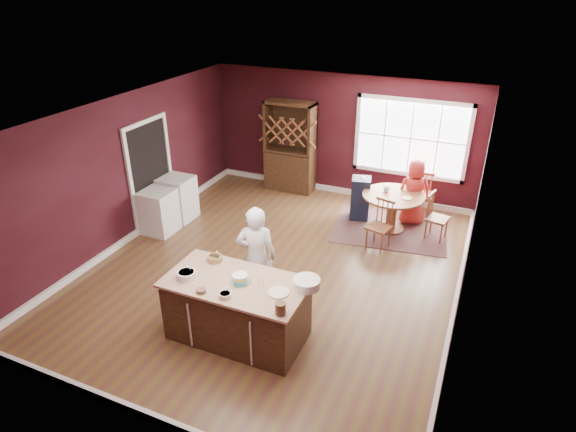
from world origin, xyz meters
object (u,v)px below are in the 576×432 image
at_px(toddler, 361,180).
at_px(chair_south, 379,225).
at_px(kitchen_island, 237,310).
at_px(layer_cake, 240,279).
at_px(washer, 159,212).
at_px(high_chair, 360,198).
at_px(dining_table, 392,205).
at_px(seated_woman, 414,192).
at_px(chair_east, 438,217).
at_px(chair_north, 422,193).
at_px(dryer, 178,198).
at_px(baker, 256,257).
at_px(hutch, 290,147).

bearing_deg(toddler, chair_south, -59.43).
xyz_separation_m(kitchen_island, chair_south, (1.20, 3.15, 0.04)).
relative_size(layer_cake, toddler, 1.10).
bearing_deg(layer_cake, washer, 144.91).
bearing_deg(high_chair, washer, -162.00).
height_order(dining_table, layer_cake, layer_cake).
xyz_separation_m(layer_cake, seated_woman, (1.50, 4.42, -0.30)).
height_order(kitchen_island, dining_table, kitchen_island).
height_order(seated_woman, toddler, seated_woman).
xyz_separation_m(dining_table, layer_cake, (-1.19, -3.97, 0.44)).
bearing_deg(chair_east, chair_north, 39.59).
xyz_separation_m(toddler, dryer, (-3.39, -1.60, -0.36)).
bearing_deg(baker, seated_woman, -133.83).
distance_m(chair_north, hutch, 3.10).
xyz_separation_m(baker, dryer, (-2.79, 1.93, -0.37)).
bearing_deg(toddler, high_chair, -69.95).
bearing_deg(chair_north, dryer, 20.49).
bearing_deg(hutch, seated_woman, -11.43).
distance_m(layer_cake, washer, 3.64).
xyz_separation_m(chair_north, washer, (-4.57, -2.70, -0.11)).
height_order(chair_east, toddler, toddler).
bearing_deg(washer, dryer, 90.00).
height_order(chair_east, chair_south, chair_south).
bearing_deg(chair_east, chair_south, 142.06).
relative_size(chair_south, seated_woman, 0.70).
distance_m(layer_cake, seated_woman, 4.68).
height_order(chair_north, hutch, hutch).
distance_m(toddler, dryer, 3.77).
distance_m(kitchen_island, high_chair, 4.24).
relative_size(hutch, dryer, 2.30).
xyz_separation_m(kitchen_island, baker, (-0.09, 0.79, 0.38)).
height_order(layer_cake, high_chair, layer_cake).
relative_size(baker, washer, 1.90).
bearing_deg(washer, toddler, 33.52).
relative_size(layer_cake, chair_south, 0.30).
bearing_deg(chair_north, kitchen_island, 66.86).
distance_m(kitchen_island, chair_north, 5.07).
xyz_separation_m(chair_south, toddler, (-0.70, 1.18, 0.33)).
bearing_deg(chair_east, hutch, 84.16).
relative_size(dining_table, chair_north, 1.10).
bearing_deg(chair_south, toddler, 135.29).
bearing_deg(seated_woman, dryer, -1.63).
bearing_deg(layer_cake, toddler, 84.19).
bearing_deg(baker, hutch, -92.57).
height_order(kitchen_island, hutch, hutch).
relative_size(baker, layer_cake, 5.75).
relative_size(baker, toddler, 6.33).
bearing_deg(washer, high_chair, 31.70).
distance_m(dining_table, dryer, 4.32).
bearing_deg(toddler, chair_north, 21.01).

